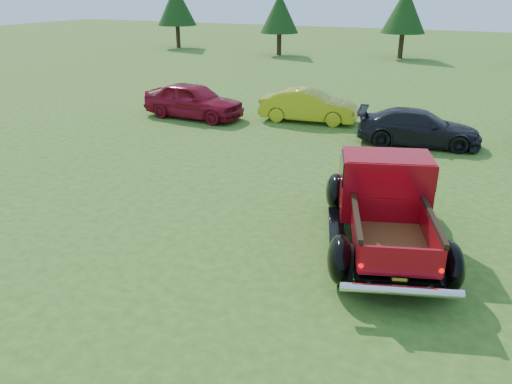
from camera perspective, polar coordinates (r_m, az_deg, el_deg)
ground at (r=10.37m, az=2.36°, el=-6.09°), size 120.00×120.00×0.00m
tree_far_west at (r=46.13m, az=-9.09°, el=20.34°), size 3.33×3.33×5.20m
tree_west at (r=40.55m, az=2.71°, el=19.75°), size 2.94×2.94×4.60m
tree_mid_left at (r=40.00m, az=16.64°, el=19.27°), size 3.20×3.20×5.00m
pickup_truck at (r=10.66m, az=14.35°, el=-0.81°), size 3.51×5.25×1.83m
show_car_red at (r=20.63m, az=-7.15°, el=10.35°), size 4.21×1.83×1.41m
show_car_yellow at (r=19.99m, az=6.07°, el=9.78°), size 3.94×1.78×1.26m
show_car_grey at (r=17.71m, az=18.09°, el=7.02°), size 4.23×2.21×1.17m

